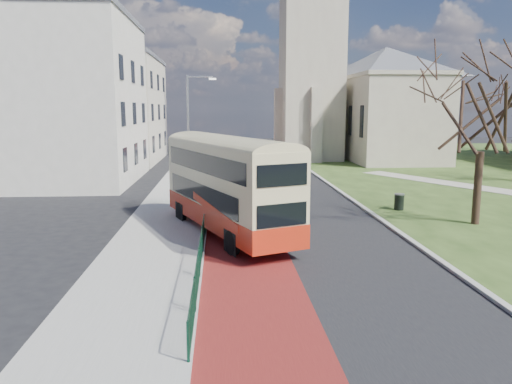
{
  "coord_description": "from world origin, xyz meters",
  "views": [
    {
      "loc": [
        -2.16,
        -18.56,
        5.78
      ],
      "look_at": [
        -0.58,
        3.95,
        2.0
      ],
      "focal_mm": 35.0,
      "sensor_mm": 36.0,
      "label": 1
    }
  ],
  "objects": [
    {
      "name": "street_block_near",
      "position": [
        -14.0,
        22.0,
        6.51
      ],
      "size": [
        10.3,
        14.3,
        13.0
      ],
      "color": "beige",
      "rests_on": "ground"
    },
    {
      "name": "pavement_west",
      "position": [
        -5.0,
        20.0,
        0.06
      ],
      "size": [
        4.0,
        120.0,
        0.12
      ],
      "primitive_type": "cube",
      "color": "gray",
      "rests_on": "ground"
    },
    {
      "name": "streetlamp",
      "position": [
        -4.35,
        18.0,
        4.59
      ],
      "size": [
        2.13,
        0.18,
        8.0
      ],
      "color": "gray",
      "rests_on": "pavement_west"
    },
    {
      "name": "bus_lane",
      "position": [
        -1.2,
        20.0,
        0.01
      ],
      "size": [
        3.4,
        120.0,
        0.01
      ],
      "primitive_type": "cube",
      "color": "#591414",
      "rests_on": "ground"
    },
    {
      "name": "road_carriageway",
      "position": [
        1.5,
        20.0,
        0.01
      ],
      "size": [
        9.0,
        120.0,
        0.01
      ],
      "primitive_type": "cube",
      "color": "black",
      "rests_on": "ground"
    },
    {
      "name": "kerb_east",
      "position": [
        6.1,
        22.0,
        0.07
      ],
      "size": [
        0.25,
        80.0,
        0.13
      ],
      "primitive_type": "cube",
      "color": "#999993",
      "rests_on": "ground"
    },
    {
      "name": "winter_tree_near",
      "position": [
        10.6,
        5.15,
        6.55
      ],
      "size": [
        7.32,
        7.32,
        9.4
      ],
      "rotation": [
        0.0,
        0.0,
        0.16
      ],
      "color": "#332219",
      "rests_on": "grass_green"
    },
    {
      "name": "street_block_far",
      "position": [
        -14.0,
        38.0,
        5.76
      ],
      "size": [
        10.3,
        16.3,
        11.5
      ],
      "color": "beige",
      "rests_on": "ground"
    },
    {
      "name": "litter_bin",
      "position": [
        8.0,
        8.88,
        0.51
      ],
      "size": [
        0.68,
        0.68,
        0.93
      ],
      "rotation": [
        0.0,
        0.0,
        -0.19
      ],
      "color": "black",
      "rests_on": "grass_green"
    },
    {
      "name": "kerb_west",
      "position": [
        -3.0,
        20.0,
        0.07
      ],
      "size": [
        0.25,
        120.0,
        0.13
      ],
      "primitive_type": "cube",
      "color": "#999993",
      "rests_on": "ground"
    },
    {
      "name": "ground",
      "position": [
        0.0,
        0.0,
        0.0
      ],
      "size": [
        160.0,
        160.0,
        0.0
      ],
      "primitive_type": "plane",
      "color": "black",
      "rests_on": "ground"
    },
    {
      "name": "bus",
      "position": [
        -1.91,
        4.09,
        2.5
      ],
      "size": [
        6.17,
        10.63,
        4.38
      ],
      "rotation": [
        0.0,
        0.0,
        0.38
      ],
      "color": "#B02510",
      "rests_on": "ground"
    },
    {
      "name": "pedestrian_railing",
      "position": [
        -2.95,
        4.0,
        0.55
      ],
      "size": [
        0.07,
        24.0,
        1.12
      ],
      "color": "#0D3B27",
      "rests_on": "ground"
    },
    {
      "name": "gothic_church",
      "position": [
        12.56,
        38.0,
        13.13
      ],
      "size": [
        16.38,
        18.0,
        40.0
      ],
      "color": "#A29483",
      "rests_on": "ground"
    }
  ]
}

